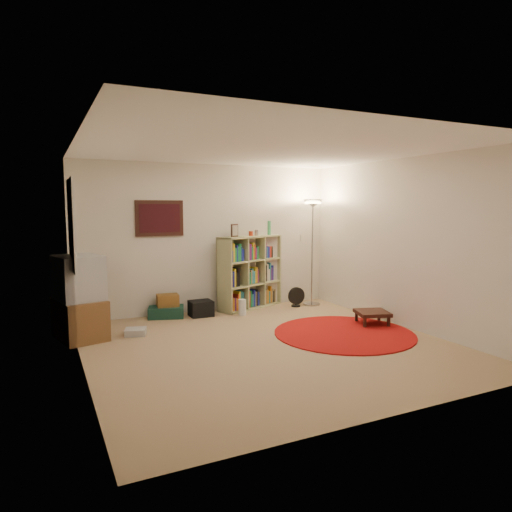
{
  "coord_description": "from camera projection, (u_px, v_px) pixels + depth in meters",
  "views": [
    {
      "loc": [
        -2.64,
        -5.11,
        1.78
      ],
      "look_at": [
        0.1,
        0.6,
        1.1
      ],
      "focal_mm": 32.0,
      "sensor_mm": 36.0,
      "label": 1
    }
  ],
  "objects": [
    {
      "name": "room",
      "position": [
        264.0,
        248.0,
        5.79
      ],
      "size": [
        4.54,
        4.54,
        2.54
      ],
      "color": "#997B59",
      "rests_on": "ground"
    },
    {
      "name": "bookshelf",
      "position": [
        249.0,
        273.0,
        8.05
      ],
      "size": [
        1.32,
        0.81,
        1.53
      ],
      "rotation": [
        0.0,
        0.0,
        0.38
      ],
      "color": "tan",
      "rests_on": "ground"
    },
    {
      "name": "floor_lamp",
      "position": [
        313.0,
        218.0,
        8.17
      ],
      "size": [
        0.44,
        0.44,
        1.92
      ],
      "rotation": [
        0.0,
        0.0,
        0.2
      ],
      "color": "#A8A6AA",
      "rests_on": "ground"
    },
    {
      "name": "floor_fan",
      "position": [
        296.0,
        297.0,
        8.16
      ],
      "size": [
        0.31,
        0.16,
        0.35
      ],
      "rotation": [
        0.0,
        0.0,
        -0.01
      ],
      "color": "black",
      "rests_on": "ground"
    },
    {
      "name": "tv_stand",
      "position": [
        80.0,
        299.0,
        6.15
      ],
      "size": [
        0.71,
        0.89,
        1.14
      ],
      "rotation": [
        0.0,
        0.0,
        0.24
      ],
      "color": "brown",
      "rests_on": "ground"
    },
    {
      "name": "dvd_box",
      "position": [
        136.0,
        332.0,
        6.36
      ],
      "size": [
        0.34,
        0.31,
        0.09
      ],
      "rotation": [
        0.0,
        0.0,
        -0.3
      ],
      "color": "#A9A9AE",
      "rests_on": "ground"
    },
    {
      "name": "suitcase",
      "position": [
        166.0,
        312.0,
        7.38
      ],
      "size": [
        0.64,
        0.51,
        0.18
      ],
      "rotation": [
        0.0,
        0.0,
        -0.3
      ],
      "color": "#123328",
      "rests_on": "ground"
    },
    {
      "name": "wicker_basket",
      "position": [
        168.0,
        300.0,
        7.38
      ],
      "size": [
        0.37,
        0.28,
        0.19
      ],
      "rotation": [
        0.0,
        0.0,
        -0.12
      ],
      "color": "brown",
      "rests_on": "suitcase"
    },
    {
      "name": "duffel_bag",
      "position": [
        201.0,
        308.0,
        7.47
      ],
      "size": [
        0.37,
        0.31,
        0.25
      ],
      "rotation": [
        0.0,
        0.0,
        -0.0
      ],
      "color": "black",
      "rests_on": "ground"
    },
    {
      "name": "paper_towel",
      "position": [
        242.0,
        307.0,
        7.53
      ],
      "size": [
        0.14,
        0.14,
        0.26
      ],
      "rotation": [
        0.0,
        0.0,
        0.15
      ],
      "color": "silver",
      "rests_on": "ground"
    },
    {
      "name": "red_rug",
      "position": [
        344.0,
        333.0,
        6.43
      ],
      "size": [
        1.97,
        1.97,
        0.02
      ],
      "color": "maroon",
      "rests_on": "ground"
    },
    {
      "name": "side_table",
      "position": [
        372.0,
        313.0,
        6.91
      ],
      "size": [
        0.58,
        0.58,
        0.21
      ],
      "rotation": [
        0.0,
        0.0,
        -0.32
      ],
      "color": "black",
      "rests_on": "ground"
    }
  ]
}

